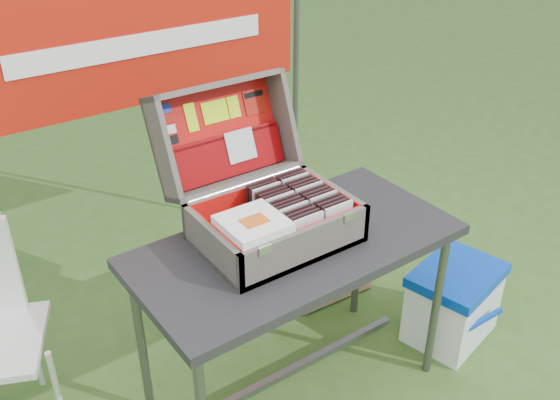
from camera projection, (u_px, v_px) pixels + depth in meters
table at (295, 321)px, 2.53m from camera, size 1.25×0.64×0.78m
table_top at (296, 246)px, 2.35m from camera, size 1.25×0.64×0.04m
table_leg_fr at (436, 306)px, 2.64m from camera, size 0.04×0.04×0.74m
table_leg_bl at (142, 344)px, 2.44m from camera, size 0.04×0.04×0.74m
table_leg_br at (358, 251)px, 3.00m from camera, size 0.04×0.04×0.74m
table_brace at (294, 369)px, 2.67m from camera, size 1.09×0.03×0.03m
suitcase at (266, 175)px, 2.26m from camera, size 0.56×0.56×0.50m
suitcase_base_bottom at (276, 238)px, 2.34m from camera, size 0.56×0.40×0.02m
suitcase_base_wall_front at (307, 247)px, 2.17m from camera, size 0.56×0.02×0.15m
suitcase_base_wall_back at (248, 202)px, 2.44m from camera, size 0.56×0.02×0.15m
suitcase_base_wall_left at (212, 247)px, 2.17m from camera, size 0.02×0.40×0.15m
suitcase_base_wall_right at (332, 202)px, 2.44m from camera, size 0.02×0.40×0.15m
suitcase_liner_floor at (276, 234)px, 2.33m from camera, size 0.52×0.36×0.01m
suitcase_latch_left at (265, 250)px, 2.04m from camera, size 0.05×0.01×0.03m
suitcase_latch_right at (349, 217)px, 2.22m from camera, size 0.05×0.01×0.03m
suitcase_hinge at (246, 184)px, 2.41m from camera, size 0.51×0.02×0.02m
suitcase_lid_back at (218, 134)px, 2.49m from camera, size 0.56×0.17×0.38m
suitcase_lid_rim_far at (214, 85)px, 2.39m from camera, size 0.56×0.15×0.08m
suitcase_lid_rim_near at (236, 180)px, 2.47m from camera, size 0.56×0.15×0.08m
suitcase_lid_rim_left at (162, 151)px, 2.30m from camera, size 0.02×0.29×0.43m
suitcase_lid_rim_right at (282, 118)px, 2.57m from camera, size 0.02×0.29×0.43m
suitcase_lid_liner at (220, 134)px, 2.48m from camera, size 0.52×0.13×0.33m
suitcase_liner_wall_front at (304, 242)px, 2.18m from camera, size 0.52×0.01×0.13m
suitcase_liner_wall_back at (250, 201)px, 2.43m from camera, size 0.52×0.01×0.13m
suitcase_liner_wall_left at (215, 243)px, 2.17m from camera, size 0.01×0.36×0.13m
suitcase_liner_wall_right at (330, 201)px, 2.43m from camera, size 0.01×0.36×0.13m
suitcase_lid_pocket at (227, 157)px, 2.48m from camera, size 0.50×0.09×0.16m
suitcase_pocket_edge at (223, 137)px, 2.46m from camera, size 0.49×0.03×0.03m
suitcase_pocket_cd at (241, 145)px, 2.49m from camera, size 0.13×0.05×0.12m
lid_sticker_cc_a at (164, 109)px, 2.34m from camera, size 0.06×0.02×0.03m
lid_sticker_cc_b at (167, 119)px, 2.35m from camera, size 0.06×0.02×0.03m
lid_sticker_cc_c at (169, 130)px, 2.35m from camera, size 0.06×0.02×0.03m
lid_sticker_cc_d at (172, 140)px, 2.36m from camera, size 0.06×0.02×0.03m
lid_card_neon_tall at (191, 117)px, 2.40m from camera, size 0.05×0.04×0.10m
lid_card_neon_main at (215, 111)px, 2.45m from camera, size 0.11×0.03×0.08m
lid_card_neon_small at (234, 107)px, 2.49m from camera, size 0.05×0.03×0.08m
lid_sticker_band at (255, 102)px, 2.54m from camera, size 0.10×0.04×0.09m
lid_sticker_band_bar at (253, 94)px, 2.54m from camera, size 0.09×0.01×0.02m
cd_left_0 at (308, 233)px, 2.20m from camera, size 0.12×0.01×0.14m
cd_left_1 at (305, 231)px, 2.22m from camera, size 0.12×0.01×0.14m
cd_left_2 at (301, 228)px, 2.23m from camera, size 0.12×0.01×0.14m
cd_left_3 at (297, 225)px, 2.25m from camera, size 0.12×0.01×0.14m
cd_left_4 at (294, 222)px, 2.27m from camera, size 0.12×0.01×0.14m
cd_left_5 at (290, 220)px, 2.28m from camera, size 0.12×0.01×0.14m
cd_left_6 at (287, 217)px, 2.30m from camera, size 0.12×0.01×0.14m
cd_left_7 at (283, 215)px, 2.31m from camera, size 0.12×0.01×0.14m
cd_left_8 at (280, 212)px, 2.33m from camera, size 0.12×0.01×0.14m
cd_left_9 at (276, 210)px, 2.34m from camera, size 0.12×0.01×0.14m
cd_left_10 at (273, 207)px, 2.36m from camera, size 0.12×0.01×0.14m
cd_left_11 at (270, 205)px, 2.38m from camera, size 0.12×0.01×0.14m
cd_left_12 at (267, 202)px, 2.39m from camera, size 0.12×0.01×0.14m
cd_left_13 at (263, 200)px, 2.41m from camera, size 0.12×0.01×0.14m
cd_left_14 at (260, 198)px, 2.42m from camera, size 0.12×0.01×0.14m
cd_right_0 at (338, 222)px, 2.27m from camera, size 0.12×0.01×0.14m
cd_right_1 at (334, 219)px, 2.29m from camera, size 0.12×0.01×0.14m
cd_right_2 at (331, 216)px, 2.30m from camera, size 0.12×0.01×0.14m
cd_right_3 at (327, 214)px, 2.32m from camera, size 0.12×0.01×0.14m
cd_right_4 at (323, 211)px, 2.33m from camera, size 0.12×0.01×0.14m
cd_right_5 at (319, 209)px, 2.35m from camera, size 0.12×0.01×0.14m
cd_right_6 at (316, 206)px, 2.36m from camera, size 0.12×0.01×0.14m
cd_right_7 at (312, 204)px, 2.38m from camera, size 0.12×0.01×0.14m
cd_right_8 at (309, 202)px, 2.40m from camera, size 0.12×0.01×0.14m
cd_right_9 at (305, 199)px, 2.41m from camera, size 0.12×0.01×0.14m
cd_right_10 at (302, 197)px, 2.43m from camera, size 0.12×0.01×0.14m
cd_right_11 at (299, 195)px, 2.44m from camera, size 0.12×0.01×0.14m
cd_right_12 at (295, 192)px, 2.46m from camera, size 0.12×0.01×0.14m
cd_right_13 at (292, 190)px, 2.47m from camera, size 0.12×0.01×0.14m
cd_right_14 at (289, 188)px, 2.49m from camera, size 0.12×0.01×0.14m
songbook_0 at (253, 226)px, 2.14m from camera, size 0.21×0.21×0.00m
songbook_1 at (253, 225)px, 2.14m from camera, size 0.21×0.21×0.00m
songbook_2 at (253, 224)px, 2.14m from camera, size 0.21×0.21×0.00m
songbook_3 at (253, 223)px, 2.13m from camera, size 0.21×0.21×0.00m
songbook_4 at (253, 221)px, 2.13m from camera, size 0.21×0.21×0.00m
songbook_5 at (253, 220)px, 2.13m from camera, size 0.21×0.21×0.00m
songbook_graphic at (254, 221)px, 2.12m from camera, size 0.09×0.07×0.00m
cooler at (453, 303)px, 2.94m from camera, size 0.49×0.41×0.38m
cooler_body at (452, 307)px, 2.95m from camera, size 0.47×0.39×0.32m
cooler_lid at (458, 275)px, 2.86m from camera, size 0.49×0.41×0.05m
cooler_handle at (483, 320)px, 2.81m from camera, size 0.25×0.02×0.02m
chair_leg_fr at (59, 397)px, 2.39m from camera, size 0.02×0.02×0.46m
chair_leg_br at (33, 345)px, 2.64m from camera, size 0.02×0.02×0.46m
chair_upright_right at (9, 258)px, 2.43m from camera, size 0.02×0.02×0.43m
cardboard_box at (331, 259)px, 3.18m from camera, size 0.44×0.18×0.46m
banner_post_right at (295, 100)px, 3.40m from camera, size 0.03×0.03×1.70m
banner at (143, 44)px, 2.75m from camera, size 1.60×0.02×0.55m
banner_text at (144, 44)px, 2.74m from camera, size 1.20×0.00×0.10m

